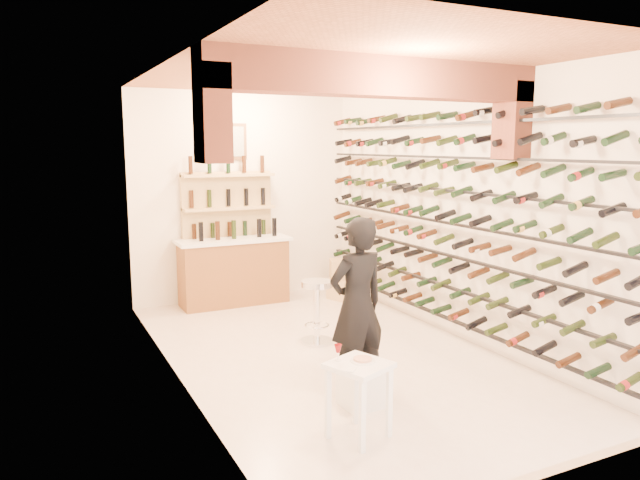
# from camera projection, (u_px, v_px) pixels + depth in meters

# --- Properties ---
(ground) EXTENTS (6.00, 6.00, 0.00)m
(ground) POSITION_uv_depth(u_px,v_px,m) (331.00, 354.00, 6.92)
(ground) COLOR silver
(ground) RESTS_ON ground
(room_shell) EXTENTS (3.52, 6.02, 3.21)m
(room_shell) POSITION_uv_depth(u_px,v_px,m) (343.00, 159.00, 6.34)
(room_shell) COLOR white
(room_shell) RESTS_ON ground
(wine_rack) EXTENTS (0.32, 5.70, 2.56)m
(wine_rack) POSITION_uv_depth(u_px,v_px,m) (442.00, 215.00, 7.35)
(wine_rack) COLOR black
(wine_rack) RESTS_ON ground
(back_counter) EXTENTS (1.70, 0.62, 1.29)m
(back_counter) POSITION_uv_depth(u_px,v_px,m) (234.00, 269.00, 9.05)
(back_counter) COLOR brown
(back_counter) RESTS_ON ground
(back_shelving) EXTENTS (1.40, 0.31, 2.73)m
(back_shelving) POSITION_uv_depth(u_px,v_px,m) (228.00, 226.00, 9.17)
(back_shelving) COLOR tan
(back_shelving) RESTS_ON ground
(tasting_table) EXTENTS (0.58, 0.58, 0.78)m
(tasting_table) POSITION_uv_depth(u_px,v_px,m) (359.00, 376.00, 4.88)
(tasting_table) COLOR white
(tasting_table) RESTS_ON ground
(white_stool) EXTENTS (0.35, 0.35, 0.43)m
(white_stool) POSITION_uv_depth(u_px,v_px,m) (361.00, 384.00, 5.53)
(white_stool) COLOR white
(white_stool) RESTS_ON ground
(person) EXTENTS (0.68, 0.50, 1.73)m
(person) POSITION_uv_depth(u_px,v_px,m) (357.00, 305.00, 5.79)
(person) COLOR black
(person) RESTS_ON ground
(chrome_barstool) EXTENTS (0.40, 0.40, 0.77)m
(chrome_barstool) POSITION_uv_depth(u_px,v_px,m) (317.00, 307.00, 7.27)
(chrome_barstool) COLOR silver
(chrome_barstool) RESTS_ON ground
(crate_lower) EXTENTS (0.63, 0.53, 0.32)m
(crate_lower) POSITION_uv_depth(u_px,v_px,m) (346.00, 288.00, 9.46)
(crate_lower) COLOR tan
(crate_lower) RESTS_ON ground
(crate_upper) EXTENTS (0.59, 0.50, 0.29)m
(crate_upper) POSITION_uv_depth(u_px,v_px,m) (346.00, 269.00, 9.41)
(crate_upper) COLOR tan
(crate_upper) RESTS_ON crate_lower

